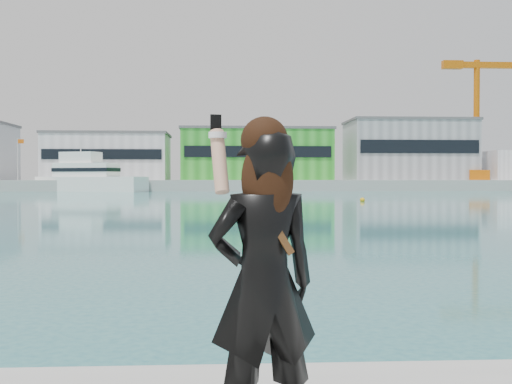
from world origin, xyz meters
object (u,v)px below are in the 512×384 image
motor_yacht (89,177)px  woman (263,274)px  buoy_near (362,202)px  dock_crane (482,115)px

motor_yacht → woman: size_ratio=11.41×
motor_yacht → woman: motor_yacht is taller
buoy_near → woman: woman is taller
buoy_near → woman: size_ratio=0.28×
motor_yacht → buoy_near: size_ratio=40.58×
buoy_near → motor_yacht: bearing=125.0°
buoy_near → woman: bearing=-103.2°
woman → buoy_near: bearing=-117.7°
buoy_near → woman: (-13.71, -58.41, 1.70)m
dock_crane → motor_yacht: size_ratio=1.18×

